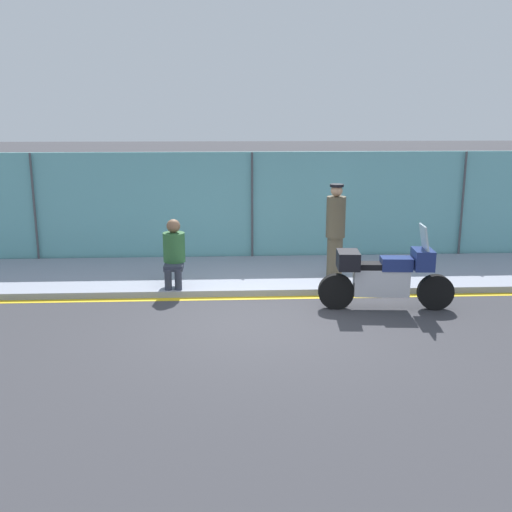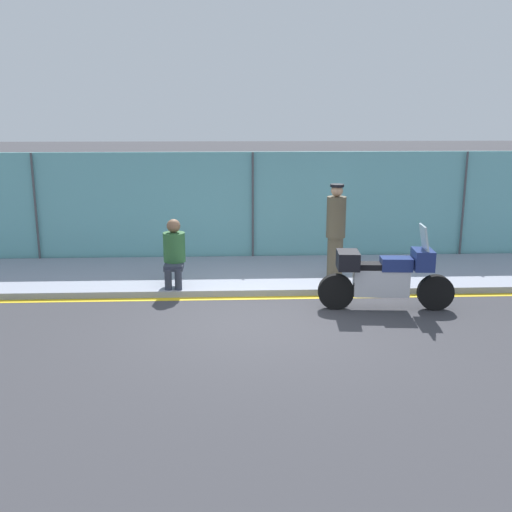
{
  "view_description": "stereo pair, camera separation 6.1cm",
  "coord_description": "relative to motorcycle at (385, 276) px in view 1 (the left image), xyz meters",
  "views": [
    {
      "loc": [
        -0.58,
        -9.18,
        3.32
      ],
      "look_at": [
        -0.04,
        1.42,
        0.75
      ],
      "focal_mm": 42.0,
      "sensor_mm": 36.0,
      "label": 1
    },
    {
      "loc": [
        -0.52,
        -9.18,
        3.32
      ],
      "look_at": [
        -0.04,
        1.42,
        0.75
      ],
      "focal_mm": 42.0,
      "sensor_mm": 36.0,
      "label": 2
    }
  ],
  "objects": [
    {
      "name": "person_seated_on_curb",
      "position": [
        -3.67,
        1.25,
        0.21
      ],
      "size": [
        0.41,
        0.66,
        1.25
      ],
      "color": "#2D3342",
      "rests_on": "sidewalk"
    },
    {
      "name": "curb_paint_stripe",
      "position": [
        -2.11,
        0.72,
        -0.59
      ],
      "size": [
        35.4,
        0.18,
        0.01
      ],
      "color": "gold",
      "rests_on": "ground_plane"
    },
    {
      "name": "motorcycle",
      "position": [
        0.0,
        0.0,
        0.0
      ],
      "size": [
        2.31,
        0.61,
        1.48
      ],
      "rotation": [
        0.0,
        0.0,
        -0.08
      ],
      "color": "black",
      "rests_on": "ground_plane"
    },
    {
      "name": "officer_standing",
      "position": [
        -0.56,
        1.68,
        0.47
      ],
      "size": [
        0.37,
        0.37,
        1.84
      ],
      "color": "brown",
      "rests_on": "sidewalk"
    },
    {
      "name": "ground_plane",
      "position": [
        -2.11,
        -0.51,
        -0.59
      ],
      "size": [
        120.0,
        120.0,
        0.0
      ],
      "primitive_type": "plane",
      "color": "#38383D"
    },
    {
      "name": "storefront_fence",
      "position": [
        -2.11,
        3.58,
        0.63
      ],
      "size": [
        33.63,
        0.17,
        2.45
      ],
      "color": "#6BB2B7",
      "rests_on": "ground_plane"
    },
    {
      "name": "sidewalk",
      "position": [
        -2.11,
        2.15,
        -0.53
      ],
      "size": [
        35.4,
        2.68,
        0.12
      ],
      "color": "#8E93A3",
      "rests_on": "ground_plane"
    }
  ]
}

